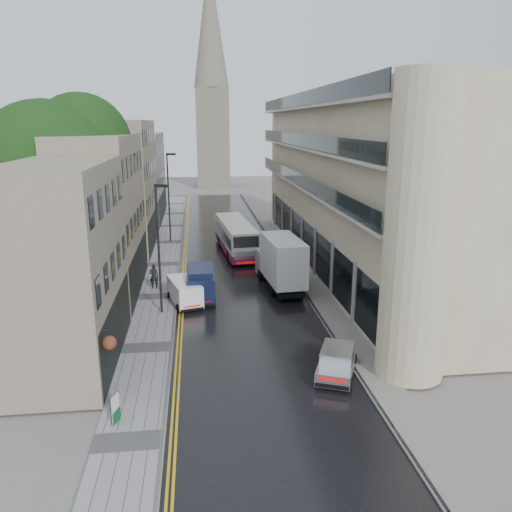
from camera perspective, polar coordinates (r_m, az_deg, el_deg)
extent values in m
plane|color=slate|center=(18.94, 4.07, -23.95)|extent=(200.00, 200.00, 0.00)
cube|color=black|center=(43.69, -2.74, -0.80)|extent=(9.00, 85.00, 0.02)
cube|color=gray|center=(43.67, -10.42, -0.97)|extent=(2.70, 85.00, 0.12)
cube|color=slate|center=(44.37, 4.23, -0.50)|extent=(1.80, 85.00, 0.12)
imported|color=black|center=(37.20, -11.58, -2.29)|extent=(0.69, 0.47, 1.83)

